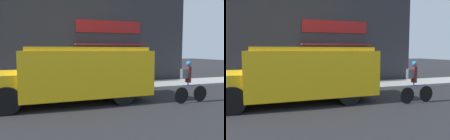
{
  "view_description": "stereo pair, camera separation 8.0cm",
  "coord_description": "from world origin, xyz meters",
  "views": [
    {
      "loc": [
        -2.21,
        -9.76,
        2.02
      ],
      "look_at": [
        1.15,
        -0.2,
        1.1
      ],
      "focal_mm": 35.0,
      "sensor_mm": 36.0,
      "label": 1
    },
    {
      "loc": [
        -2.13,
        -9.79,
        2.02
      ],
      "look_at": [
        1.15,
        -0.2,
        1.1
      ],
      "focal_mm": 35.0,
      "sensor_mm": 36.0,
      "label": 2
    }
  ],
  "objects": [
    {
      "name": "ground_plane",
      "position": [
        0.0,
        0.0,
        0.0
      ],
      "size": [
        70.0,
        70.0,
        0.0
      ],
      "primitive_type": "plane",
      "color": "#232326"
    },
    {
      "name": "sidewalk",
      "position": [
        0.0,
        1.14,
        0.07
      ],
      "size": [
        28.0,
        2.28,
        0.13
      ],
      "color": "#999993",
      "rests_on": "ground_plane"
    },
    {
      "name": "storefront",
      "position": [
        0.05,
        2.64,
        2.93
      ],
      "size": [
        14.26,
        0.86,
        5.88
      ],
      "color": "#2D2D33",
      "rests_on": "ground_plane"
    },
    {
      "name": "school_bus",
      "position": [
        -0.8,
        -1.36,
        1.13
      ],
      "size": [
        6.35,
        2.87,
        2.13
      ],
      "rotation": [
        0.0,
        0.0,
        -0.0
      ],
      "color": "yellow",
      "rests_on": "ground_plane"
    },
    {
      "name": "cyclist",
      "position": [
        3.31,
        -2.93,
        0.78
      ],
      "size": [
        1.53,
        0.2,
        1.61
      ],
      "rotation": [
        0.0,
        0.0,
        0.03
      ],
      "color": "black",
      "rests_on": "ground_plane"
    }
  ]
}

